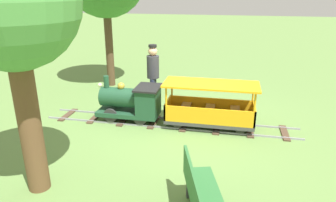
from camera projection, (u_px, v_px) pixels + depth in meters
ground_plane at (182, 125)px, 7.01m from camera, size 60.00×60.00×0.00m
track at (169, 123)px, 7.06m from camera, size 0.74×5.70×0.04m
locomotive at (132, 101)px, 7.06m from camera, size 0.70×1.45×1.00m
passenger_car at (210, 109)px, 6.75m from camera, size 0.80×2.00×0.97m
conductor_person at (153, 72)px, 7.68m from camera, size 0.30×0.30×1.62m
park_bench at (202, 197)px, 3.94m from camera, size 1.36×0.75×0.82m
oak_tree_near at (10, 5)px, 3.90m from camera, size 1.79×1.79×3.66m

